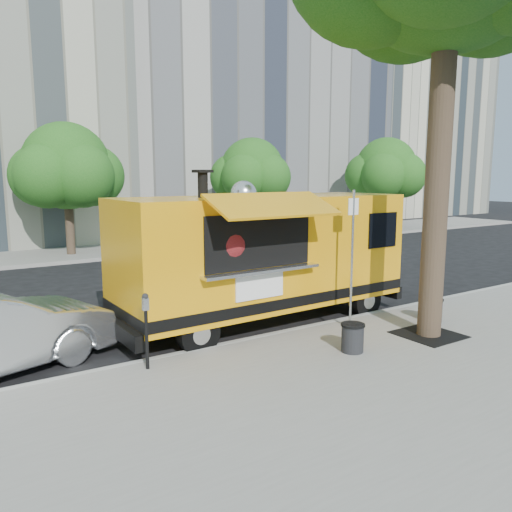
{
  "coord_description": "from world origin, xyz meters",
  "views": [
    {
      "loc": [
        -5.92,
        -9.21,
        3.43
      ],
      "look_at": [
        0.12,
        0.0,
        1.66
      ],
      "focal_mm": 35.0,
      "sensor_mm": 36.0,
      "label": 1
    }
  ],
  "objects_px": {
    "far_tree_c": "(252,170)",
    "trash_bin_left": "(353,337)",
    "far_tree_b": "(66,166)",
    "far_tree_d": "(386,169)",
    "sign_post": "(352,251)",
    "food_truck": "(264,254)",
    "trash_bin_right": "(433,309)",
    "parking_meter": "(146,322)"
  },
  "relations": [
    {
      "from": "far_tree_c",
      "to": "food_truck",
      "type": "relative_size",
      "value": 0.72
    },
    {
      "from": "far_tree_c",
      "to": "trash_bin_right",
      "type": "relative_size",
      "value": 9.8
    },
    {
      "from": "far_tree_c",
      "to": "parking_meter",
      "type": "height_order",
      "value": "far_tree_c"
    },
    {
      "from": "sign_post",
      "to": "parking_meter",
      "type": "distance_m",
      "value": 4.64
    },
    {
      "from": "sign_post",
      "to": "trash_bin_right",
      "type": "height_order",
      "value": "sign_post"
    },
    {
      "from": "far_tree_b",
      "to": "trash_bin_right",
      "type": "height_order",
      "value": "far_tree_b"
    },
    {
      "from": "far_tree_c",
      "to": "trash_bin_left",
      "type": "height_order",
      "value": "far_tree_c"
    },
    {
      "from": "far_tree_c",
      "to": "food_truck",
      "type": "height_order",
      "value": "far_tree_c"
    },
    {
      "from": "food_truck",
      "to": "trash_bin_right",
      "type": "xyz_separation_m",
      "value": [
        3.06,
        -2.37,
        -1.23
      ]
    },
    {
      "from": "trash_bin_left",
      "to": "far_tree_c",
      "type": "bearing_deg",
      "value": 63.68
    },
    {
      "from": "far_tree_c",
      "to": "food_truck",
      "type": "bearing_deg",
      "value": -121.73
    },
    {
      "from": "sign_post",
      "to": "food_truck",
      "type": "bearing_deg",
      "value": 122.94
    },
    {
      "from": "trash_bin_left",
      "to": "far_tree_d",
      "type": "bearing_deg",
      "value": 41.17
    },
    {
      "from": "far_tree_c",
      "to": "parking_meter",
      "type": "xyz_separation_m",
      "value": [
        -11.0,
        -13.75,
        -2.74
      ]
    },
    {
      "from": "far_tree_c",
      "to": "trash_bin_left",
      "type": "bearing_deg",
      "value": -116.32
    },
    {
      "from": "trash_bin_left",
      "to": "food_truck",
      "type": "bearing_deg",
      "value": 92.34
    },
    {
      "from": "parking_meter",
      "to": "trash_bin_left",
      "type": "height_order",
      "value": "parking_meter"
    },
    {
      "from": "food_truck",
      "to": "trash_bin_left",
      "type": "relative_size",
      "value": 13.25
    },
    {
      "from": "trash_bin_right",
      "to": "far_tree_c",
      "type": "bearing_deg",
      "value": 72.87
    },
    {
      "from": "far_tree_b",
      "to": "parking_meter",
      "type": "height_order",
      "value": "far_tree_b"
    },
    {
      "from": "far_tree_b",
      "to": "food_truck",
      "type": "height_order",
      "value": "far_tree_b"
    },
    {
      "from": "far_tree_c",
      "to": "trash_bin_right",
      "type": "xyz_separation_m",
      "value": [
        -4.5,
        -14.6,
        -3.28
      ]
    },
    {
      "from": "far_tree_c",
      "to": "sign_post",
      "type": "bearing_deg",
      "value": -114.81
    },
    {
      "from": "food_truck",
      "to": "sign_post",
      "type": "bearing_deg",
      "value": -58.44
    },
    {
      "from": "parking_meter",
      "to": "trash_bin_right",
      "type": "xyz_separation_m",
      "value": [
        6.5,
        -0.85,
        -0.55
      ]
    },
    {
      "from": "far_tree_b",
      "to": "trash_bin_right",
      "type": "distance_m",
      "value": 15.93
    },
    {
      "from": "far_tree_c",
      "to": "trash_bin_left",
      "type": "relative_size",
      "value": 9.58
    },
    {
      "from": "food_truck",
      "to": "far_tree_c",
      "type": "bearing_deg",
      "value": 56.89
    },
    {
      "from": "trash_bin_left",
      "to": "trash_bin_right",
      "type": "bearing_deg",
      "value": 8.76
    },
    {
      "from": "sign_post",
      "to": "trash_bin_right",
      "type": "distance_m",
      "value": 2.49
    },
    {
      "from": "far_tree_d",
      "to": "parking_meter",
      "type": "xyz_separation_m",
      "value": [
        -21.0,
        -13.95,
        -2.91
      ]
    },
    {
      "from": "far_tree_b",
      "to": "sign_post",
      "type": "height_order",
      "value": "far_tree_b"
    },
    {
      "from": "far_tree_b",
      "to": "far_tree_d",
      "type": "xyz_separation_m",
      "value": [
        19.0,
        -0.1,
        0.06
      ]
    },
    {
      "from": "parking_meter",
      "to": "trash_bin_right",
      "type": "height_order",
      "value": "parking_meter"
    },
    {
      "from": "far_tree_d",
      "to": "trash_bin_left",
      "type": "xyz_separation_m",
      "value": [
        -17.45,
        -15.26,
        -3.45
      ]
    },
    {
      "from": "far_tree_b",
      "to": "far_tree_c",
      "type": "height_order",
      "value": "far_tree_b"
    },
    {
      "from": "far_tree_b",
      "to": "far_tree_d",
      "type": "height_order",
      "value": "far_tree_d"
    },
    {
      "from": "trash_bin_left",
      "to": "trash_bin_right",
      "type": "height_order",
      "value": "trash_bin_left"
    },
    {
      "from": "far_tree_d",
      "to": "food_truck",
      "type": "height_order",
      "value": "far_tree_d"
    },
    {
      "from": "far_tree_b",
      "to": "food_truck",
      "type": "distance_m",
      "value": 12.8
    },
    {
      "from": "sign_post",
      "to": "trash_bin_right",
      "type": "relative_size",
      "value": 5.64
    },
    {
      "from": "far_tree_b",
      "to": "far_tree_d",
      "type": "bearing_deg",
      "value": -0.3
    }
  ]
}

